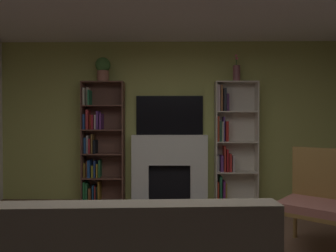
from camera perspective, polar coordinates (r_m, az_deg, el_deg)
The scene contains 8 objects.
wall_back_accent at distance 5.52m, azimuth 0.29°, elevation 0.88°, with size 5.82×0.06×2.67m, color #B0B75D.
fireplace at distance 5.44m, azimuth 0.27°, elevation -7.16°, with size 1.35×0.50×1.10m.
tv at distance 5.46m, azimuth 0.28°, elevation 1.87°, with size 1.11×0.06×0.65m, color black.
bookshelf_left at distance 5.54m, azimuth -11.97°, elevation -3.25°, with size 0.69×0.28×1.98m.
bookshelf_right at distance 5.49m, azimuth 10.87°, elevation -2.80°, with size 0.69×0.27×1.98m.
potted_plant at distance 5.53m, azimuth -11.33°, elevation 9.89°, with size 0.25×0.25×0.40m.
vase_with_flowers at distance 5.49m, azimuth 11.92°, elevation 9.10°, with size 0.12×0.12×0.44m.
armchair at distance 3.80m, azimuth 24.88°, elevation -11.41°, with size 0.88×0.87×1.04m.
Camera 1 is at (0.06, -2.62, 1.34)m, focal length 34.78 mm.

